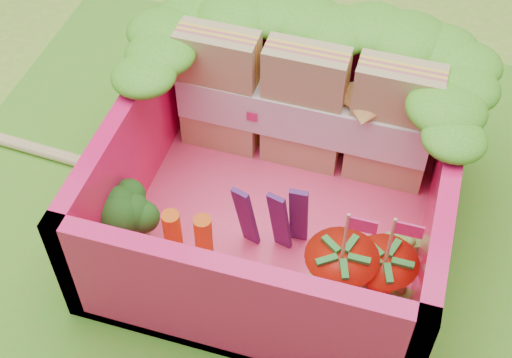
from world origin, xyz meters
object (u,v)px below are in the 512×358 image
(sandwich_stack, at_px, (305,109))
(strawberry_right, at_px, (381,279))
(strawberry_left, at_px, (339,277))
(bento_box, at_px, (281,180))
(chopsticks, at_px, (25,146))
(broccoli, at_px, (131,215))

(sandwich_stack, relative_size, strawberry_right, 2.24)
(strawberry_left, xyz_separation_m, strawberry_right, (0.15, 0.04, -0.01))
(bento_box, height_order, chopsticks, bento_box)
(sandwich_stack, relative_size, broccoli, 3.30)
(strawberry_left, distance_m, strawberry_right, 0.16)
(strawberry_right, distance_m, chopsticks, 1.74)
(strawberry_right, height_order, chopsticks, strawberry_right)
(chopsticks, bearing_deg, sandwich_stack, 12.42)
(sandwich_stack, height_order, strawberry_right, sandwich_stack)
(broccoli, xyz_separation_m, chopsticks, (-0.72, 0.38, -0.21))
(broccoli, bearing_deg, strawberry_right, 1.41)
(sandwich_stack, bearing_deg, strawberry_left, -65.68)
(bento_box, xyz_separation_m, chopsticks, (-1.23, 0.08, -0.25))
(chopsticks, bearing_deg, broccoli, -27.96)
(sandwich_stack, bearing_deg, bento_box, -90.92)
(bento_box, distance_m, sandwich_stack, 0.36)
(sandwich_stack, xyz_separation_m, chopsticks, (-1.24, -0.27, -0.32))
(bento_box, height_order, broccoli, bento_box)
(bento_box, relative_size, chopsticks, 0.63)
(bento_box, distance_m, strawberry_left, 0.45)
(broccoli, height_order, strawberry_left, strawberry_left)
(chopsticks, bearing_deg, strawberry_right, -11.92)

